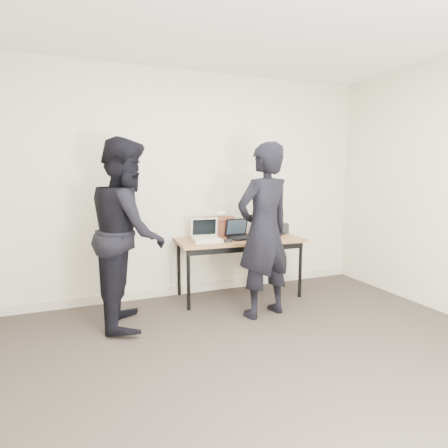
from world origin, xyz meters
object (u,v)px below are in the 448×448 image
laptop_right (269,230)px  leather_satchel (219,226)px  person_typist (264,231)px  person_observer (128,233)px  laptop_beige (206,237)px  equipment_box (278,228)px  desk (240,243)px  laptop_center (240,234)px

laptop_right → leather_satchel: 0.67m
laptop_right → leather_satchel: bearing=129.1°
person_typist → person_observer: bearing=-26.4°
laptop_beige → person_typist: 0.76m
leather_satchel → equipment_box: bearing=5.5°
desk → leather_satchel: 0.34m
laptop_beige → person_typist: size_ratio=0.20×
laptop_right → desk: bearing=152.9°
laptop_right → equipment_box: bearing=-23.3°
person_observer → person_typist: bearing=-94.4°
leather_satchel → laptop_right: bearing=0.2°
leather_satchel → laptop_center: bearing=-39.5°
leather_satchel → person_typist: size_ratio=0.21×
laptop_center → person_typist: 0.67m
laptop_beige → person_observer: size_ratio=0.19×
laptop_beige → laptop_right: size_ratio=0.78×
laptop_center → person_typist: person_typist is taller
laptop_center → equipment_box: laptop_center is taller
laptop_right → person_typist: 0.92m
laptop_center → person_observer: person_observer is taller
laptop_right → person_observer: person_observer is taller
desk → leather_satchel: (-0.18, 0.23, 0.19)m
desk → laptop_center: bearing=50.9°
desk → laptop_beige: 0.44m
desk → person_typist: bearing=-86.9°
person_typist → desk: bearing=-103.5°
laptop_center → person_typist: (-0.02, -0.65, 0.13)m
desk → person_typist: size_ratio=0.85×
desk → laptop_beige: laptop_beige is taller
person_typist → person_observer: size_ratio=0.98×
desk → laptop_center: laptop_center is taller
desk → laptop_center: (0.01, 0.02, 0.11)m
desk → equipment_box: (0.63, 0.19, 0.13)m
laptop_right → laptop_center: bearing=151.6°
laptop_center → leather_satchel: size_ratio=0.88×
laptop_right → person_typist: person_typist is taller
equipment_box → desk: bearing=-163.1°
laptop_beige → equipment_box: 1.08m
laptop_center → leather_satchel: 0.30m
laptop_beige → person_observer: person_observer is taller
desk → laptop_beige: bearing=-174.7°
laptop_right → person_typist: (-0.49, -0.77, 0.13)m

